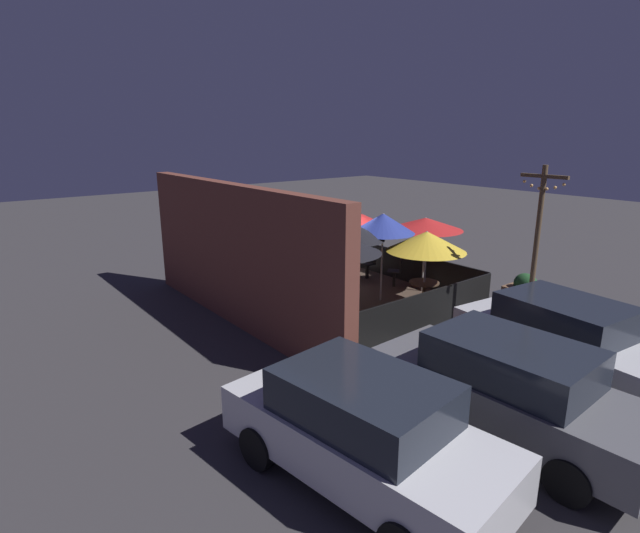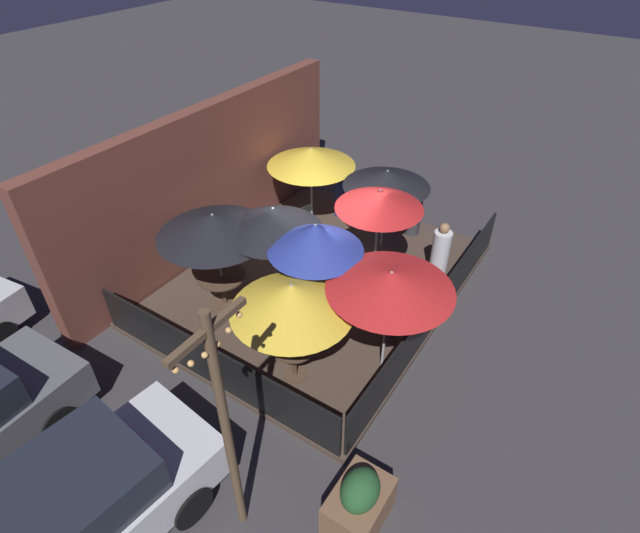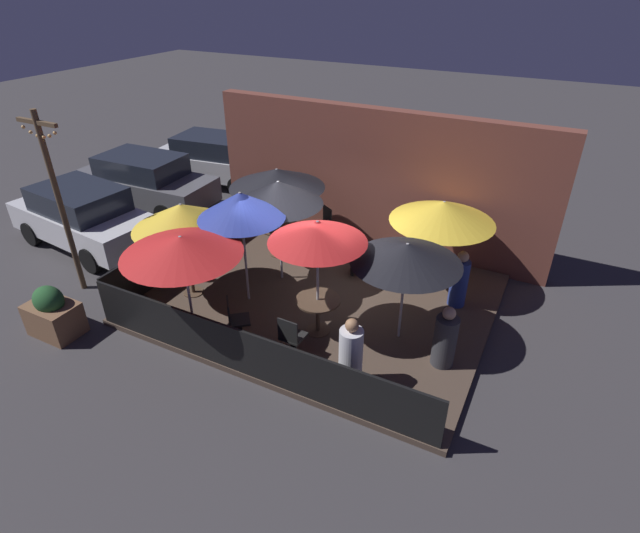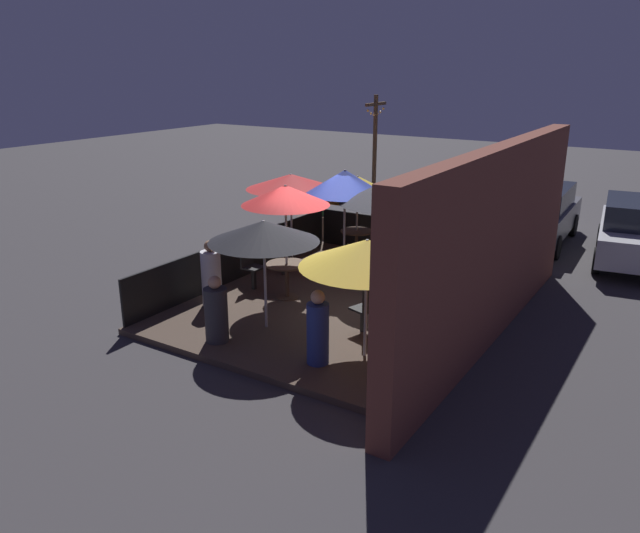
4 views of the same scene
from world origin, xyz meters
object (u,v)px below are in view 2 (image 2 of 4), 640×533
patio_chair_0 (307,223)px  patron_1 (413,214)px  patio_umbrella_5 (391,281)px  patio_chair_4 (208,252)px  patio_umbrella_6 (274,219)px  light_post (225,424)px  patio_umbrella_4 (387,179)px  patio_umbrella_2 (214,224)px  dining_table_2 (222,281)px  patio_chair_3 (288,240)px  patio_chair_2 (414,282)px  dining_table_0 (294,352)px  patio_umbrella_1 (380,199)px  patio_umbrella_3 (311,157)px  parked_car_0 (65,521)px  dining_table_1 (374,264)px  patio_chair_1 (389,315)px  planter_box (359,502)px  patron_0 (342,196)px  patron_2 (440,252)px  patio_umbrella_0 (292,298)px  patio_umbrella_7 (315,238)px

patio_chair_0 → patron_1: (1.74, -2.06, 0.05)m
patio_umbrella_5 → patio_chair_4: bearing=85.1°
patio_umbrella_6 → light_post: 4.56m
patio_umbrella_4 → patron_1: patio_umbrella_4 is taller
patio_umbrella_2 → light_post: size_ratio=0.56×
patio_umbrella_2 → dining_table_2: patio_umbrella_2 is taller
patio_chair_3 → patio_chair_2: bearing=96.2°
dining_table_0 → patio_umbrella_1: bearing=1.0°
patio_umbrella_2 → patio_chair_0: (2.99, -0.09, -1.51)m
patio_umbrella_3 → parked_car_0: 9.01m
patio_umbrella_4 → dining_table_0: size_ratio=2.56×
patio_umbrella_6 → dining_table_0: size_ratio=2.96×
patio_chair_3 → light_post: light_post is taller
patio_umbrella_2 → dining_table_1: 3.58m
patio_umbrella_3 → patio_chair_1: bearing=-127.0°
dining_table_0 → planter_box: bearing=-125.5°
planter_box → patio_umbrella_2: bearing=62.8°
patio_chair_3 → patio_umbrella_3: bearing=-160.7°
patron_0 → patron_2: (-1.04, -3.23, 0.04)m
patio_umbrella_3 → patio_umbrella_2: bearing=-174.8°
patron_2 → light_post: 6.93m
patio_umbrella_4 → patio_chair_4: 4.42m
patio_chair_2 → planter_box: bearing=107.5°
patio_umbrella_5 → patio_chair_2: size_ratio=2.32×
patron_1 → patio_umbrella_6: bearing=-9.7°
patio_chair_0 → patio_umbrella_4: bearing=42.0°
patio_umbrella_0 → patio_chair_0: bearing=31.5°
patio_umbrella_1 → patron_1: patio_umbrella_1 is taller
planter_box → patio_chair_2: bearing=16.0°
patio_umbrella_2 → patio_umbrella_4: (3.78, -1.79, -0.15)m
patio_umbrella_3 → light_post: light_post is taller
patio_umbrella_7 → patron_2: 3.68m
patio_umbrella_1 → patio_umbrella_6: size_ratio=1.02×
patio_umbrella_7 → dining_table_0: size_ratio=3.10×
patio_chair_4 → parked_car_0: 6.20m
patio_chair_1 → patron_0: bearing=3.9°
patio_umbrella_3 → patio_umbrella_5: 5.36m
patio_umbrella_6 → patio_chair_4: size_ratio=2.48×
light_post → patron_0: bearing=21.7°
parked_car_0 → light_post: bearing=-38.4°
patron_1 → light_post: bearing=14.3°
patio_umbrella_7 → patron_1: (4.30, -0.10, -1.67)m
patio_chair_2 → patron_2: bearing=-92.0°
patio_umbrella_5 → patio_chair_4: (0.40, 4.71, -1.51)m
patio_umbrella_0 → patio_chair_0: patio_umbrella_0 is taller
patio_umbrella_1 → patron_0: (2.20, 2.18, -1.62)m
patio_chair_2 → light_post: 5.79m
patio_umbrella_0 → patio_chair_4: 4.01m
patio_chair_4 → patron_2: bearing=64.4°
patio_umbrella_2 → patio_umbrella_5: 3.65m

